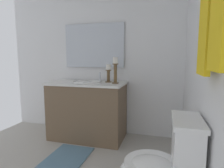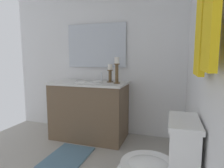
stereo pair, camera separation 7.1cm
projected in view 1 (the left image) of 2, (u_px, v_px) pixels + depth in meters
wall_back at (211, 44)px, 1.21m from camera, size 2.80×0.04×2.45m
wall_left at (92, 53)px, 2.92m from camera, size 0.04×2.76×2.45m
vanity_cabinet at (88, 110)px, 2.70m from camera, size 0.58×1.07×0.81m
sink_basin at (87, 85)px, 2.65m from camera, size 0.40×0.40×0.24m
mirror at (94, 46)px, 2.85m from camera, size 0.02×0.93×0.65m
candle_holder_tall at (115, 69)px, 2.49m from camera, size 0.09×0.09×0.35m
candle_holder_short at (108, 73)px, 2.62m from camera, size 0.09×0.09×0.25m
towel_near_vanity at (205, 28)px, 1.03m from camera, size 0.24×0.03×0.51m
towel_center at (220, 12)px, 0.76m from camera, size 0.22×0.03×0.48m
bath_mat at (67, 158)px, 2.15m from camera, size 0.60×0.44×0.02m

